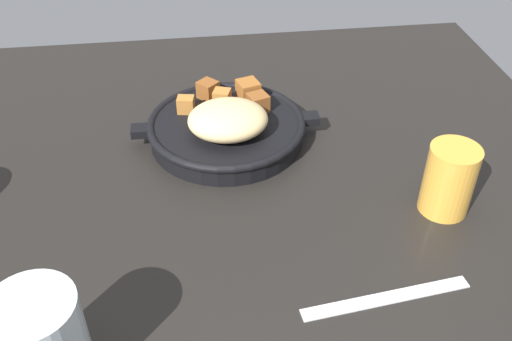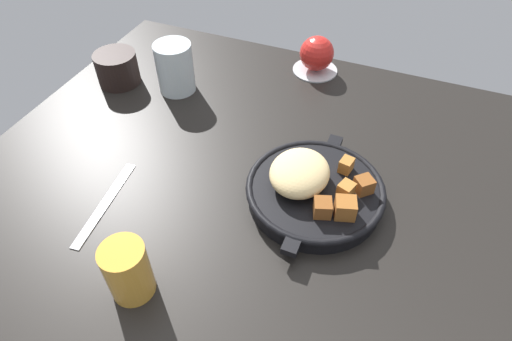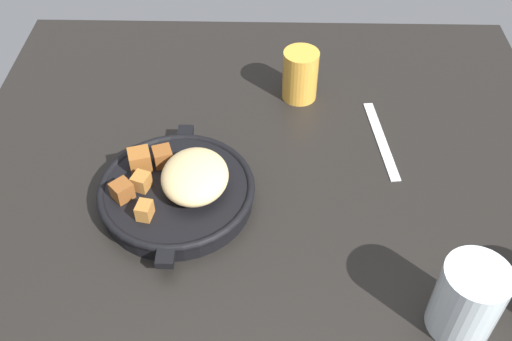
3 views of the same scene
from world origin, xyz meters
The scene contains 4 objects.
ground_plane centered at (0.00, 0.00, -1.20)cm, with size 94.64×96.66×2.40cm, color black.
cast_iron_skillet centered at (2.87, -12.49, 2.58)cm, with size 27.24×22.94×7.51cm.
butter_knife centered at (-11.17, 19.05, 0.18)cm, with size 18.93×1.60×0.36cm, color silver.
juice_glass_amber centered at (-22.62, 5.86, 4.56)cm, with size 6.16×6.16×9.13cm, color gold.
Camera 1 is at (7.85, 56.81, 48.49)cm, focal length 40.43 mm.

